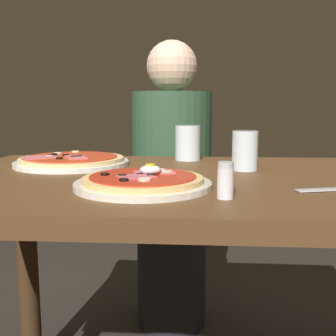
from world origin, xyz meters
The scene contains 7 objects.
dining_table centered at (0.00, 0.00, 0.64)m, with size 1.26×0.74×0.76m.
pizza_foreground centered at (-0.12, -0.14, 0.77)m, with size 0.28×0.28×0.05m.
pizza_across_left centered at (-0.36, 0.16, 0.77)m, with size 0.32×0.32×0.03m.
water_glass_near centered at (0.12, 0.10, 0.81)m, with size 0.07×0.07×0.10m.
water_glass_far centered at (-0.03, 0.29, 0.81)m, with size 0.08×0.08×0.11m.
salt_shaker centered at (0.05, -0.23, 0.79)m, with size 0.03×0.03×0.07m.
diner_person centered at (-0.11, 0.69, 0.56)m, with size 0.32×0.32×1.18m.
Camera 1 is at (-0.01, -0.96, 0.93)m, focal length 43.74 mm.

